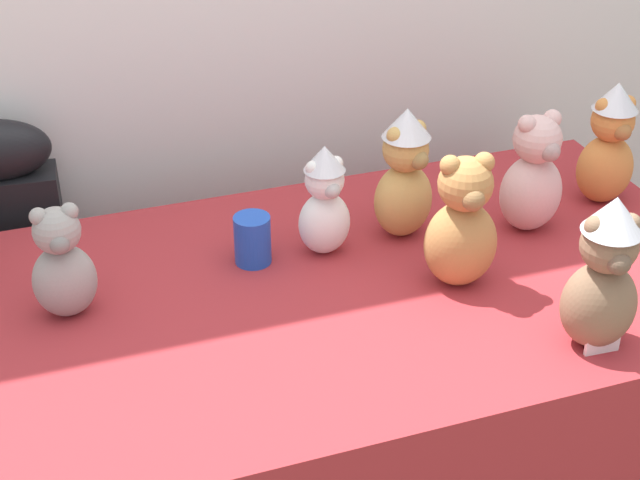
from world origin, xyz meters
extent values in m
cube|color=maroon|center=(0.00, 0.25, 0.36)|extent=(1.80, 0.93, 0.73)
cube|color=black|center=(-0.61, 0.85, 0.40)|extent=(0.29, 0.14, 0.81)
ellipsoid|color=gray|center=(-0.50, 0.34, 0.80)|extent=(0.13, 0.11, 0.15)
sphere|color=gray|center=(-0.50, 0.34, 0.92)|extent=(0.09, 0.09, 0.09)
sphere|color=gray|center=(-0.53, 0.34, 0.96)|extent=(0.03, 0.03, 0.03)
sphere|color=gray|center=(-0.47, 0.34, 0.96)|extent=(0.03, 0.03, 0.03)
sphere|color=slate|center=(-0.50, 0.30, 0.91)|extent=(0.04, 0.04, 0.04)
ellipsoid|color=#7F6047|center=(0.43, -0.09, 0.82)|extent=(0.16, 0.15, 0.18)
sphere|color=#7F6047|center=(0.43, -0.09, 0.95)|extent=(0.11, 0.11, 0.11)
sphere|color=#7F6047|center=(0.40, -0.09, 0.99)|extent=(0.04, 0.04, 0.04)
sphere|color=#7F6047|center=(0.46, -0.10, 0.99)|extent=(0.04, 0.04, 0.04)
sphere|color=brown|center=(0.42, -0.14, 0.94)|extent=(0.04, 0.04, 0.04)
cone|color=silver|center=(0.43, -0.09, 1.01)|extent=(0.11, 0.11, 0.07)
ellipsoid|color=#B27A42|center=(0.28, 0.18, 0.82)|extent=(0.17, 0.15, 0.19)
sphere|color=#B27A42|center=(0.28, 0.18, 0.96)|extent=(0.11, 0.11, 0.11)
sphere|color=#B27A42|center=(0.25, 0.19, 1.00)|extent=(0.04, 0.04, 0.04)
sphere|color=#B27A42|center=(0.32, 0.18, 1.00)|extent=(0.04, 0.04, 0.04)
sphere|color=olive|center=(0.28, 0.14, 0.95)|extent=(0.05, 0.05, 0.05)
ellipsoid|color=#D17F3D|center=(0.77, 0.39, 0.81)|extent=(0.14, 0.12, 0.17)
sphere|color=#D17F3D|center=(0.77, 0.39, 0.94)|extent=(0.10, 0.10, 0.10)
sphere|color=#D17F3D|center=(0.74, 0.40, 0.98)|extent=(0.04, 0.04, 0.04)
sphere|color=#D17F3D|center=(0.80, 0.39, 0.98)|extent=(0.04, 0.04, 0.04)
sphere|color=#A06536|center=(0.77, 0.35, 0.93)|extent=(0.04, 0.04, 0.04)
cone|color=silver|center=(0.77, 0.39, 1.00)|extent=(0.11, 0.11, 0.07)
ellipsoid|color=white|center=(0.06, 0.39, 0.80)|extent=(0.13, 0.11, 0.14)
sphere|color=white|center=(0.06, 0.39, 0.90)|extent=(0.09, 0.09, 0.09)
sphere|color=white|center=(0.03, 0.39, 0.94)|extent=(0.03, 0.03, 0.03)
sphere|color=white|center=(0.09, 0.39, 0.94)|extent=(0.03, 0.03, 0.03)
sphere|color=#B4B3AF|center=(0.06, 0.36, 0.90)|extent=(0.04, 0.04, 0.04)
cone|color=silver|center=(0.06, 0.39, 0.96)|extent=(0.09, 0.09, 0.06)
ellipsoid|color=tan|center=(0.25, 0.41, 0.81)|extent=(0.17, 0.15, 0.17)
sphere|color=tan|center=(0.25, 0.41, 0.94)|extent=(0.10, 0.10, 0.10)
sphere|color=tan|center=(0.22, 0.40, 0.98)|extent=(0.04, 0.04, 0.04)
sphere|color=tan|center=(0.28, 0.42, 0.98)|extent=(0.04, 0.04, 0.04)
sphere|color=olive|center=(0.27, 0.37, 0.93)|extent=(0.04, 0.04, 0.04)
cone|color=silver|center=(0.25, 0.41, 1.00)|extent=(0.11, 0.11, 0.07)
ellipsoid|color=beige|center=(0.53, 0.34, 0.82)|extent=(0.16, 0.14, 0.18)
sphere|color=beige|center=(0.53, 0.34, 0.95)|extent=(0.11, 0.11, 0.11)
sphere|color=beige|center=(0.50, 0.33, 0.99)|extent=(0.04, 0.04, 0.04)
sphere|color=beige|center=(0.57, 0.34, 0.99)|extent=(0.04, 0.04, 0.04)
sphere|color=#A88783|center=(0.54, 0.29, 0.94)|extent=(0.05, 0.05, 0.05)
cylinder|color=blue|center=(-0.10, 0.40, 0.78)|extent=(0.08, 0.08, 0.11)
cube|color=white|center=(0.43, -0.13, 0.75)|extent=(0.07, 0.01, 0.05)
camera|label=1|loc=(-0.54, -1.30, 1.83)|focal=53.34mm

